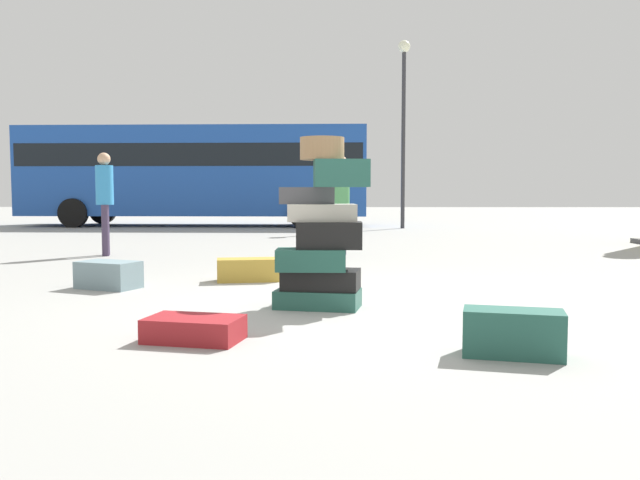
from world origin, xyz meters
The scene contains 10 objects.
ground_plane centered at (0.00, 0.00, 0.00)m, with size 80.00×80.00×0.00m, color #9E9E99.
suitcase_tower centered at (-0.17, -0.08, 0.69)m, with size 0.92×0.60×1.63m.
suitcase_slate_foreground_near centered at (-2.66, 1.15, 0.16)m, with size 0.69×0.41×0.31m, color gray.
suitcase_teal_left_side centered at (1.17, -1.91, 0.16)m, with size 0.66×0.30×0.32m, color #26594C.
suitcase_tan_white_trunk centered at (-1.13, 1.79, 0.14)m, with size 0.76×0.35×0.28m, color #B28C33.
suitcase_maroon_foreground_far centered at (-1.10, -1.50, 0.09)m, with size 0.70×0.42×0.18m, color maroon.
person_bearded_onlooker centered at (0.07, 5.12, 1.04)m, with size 0.30×0.33×1.73m.
person_tourist_with_camera centered at (-4.04, 4.99, 1.07)m, with size 0.30×0.33×1.79m.
parked_bus centered at (-4.54, 14.92, 1.84)m, with size 11.00×2.87×3.15m.
lamp_post centered at (2.02, 13.53, 3.70)m, with size 0.36×0.36×5.59m.
Camera 1 is at (-0.05, -6.32, 1.12)m, focal length 36.78 mm.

